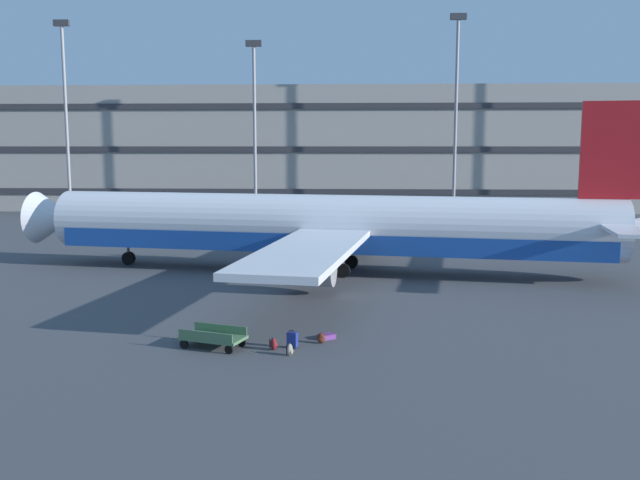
{
  "coord_description": "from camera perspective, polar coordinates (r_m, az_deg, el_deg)",
  "views": [
    {
      "loc": [
        0.17,
        -42.87,
        8.22
      ],
      "look_at": [
        -1.53,
        -5.01,
        3.0
      ],
      "focal_mm": 38.38,
      "sensor_mm": 36.0,
      "label": 1
    }
  ],
  "objects": [
    {
      "name": "ground_plane",
      "position": [
        43.65,
        2.31,
        -3.02
      ],
      "size": [
        600.0,
        600.0,
        0.0
      ],
      "primitive_type": "plane",
      "color": "#424449"
    },
    {
      "name": "backpack_scuffed",
      "position": [
        28.14,
        -3.89,
        -8.66
      ],
      "size": [
        0.41,
        0.42,
        0.54
      ],
      "color": "maroon",
      "rests_on": "ground_plane"
    },
    {
      "name": "baggage_cart",
      "position": [
        28.69,
        -8.92,
        -8.02
      ],
      "size": [
        3.34,
        2.06,
        0.82
      ],
      "color": "#4C724C",
      "rests_on": "ground_plane"
    },
    {
      "name": "suitcase_purple",
      "position": [
        29.67,
        0.56,
        -8.04
      ],
      "size": [
        0.81,
        0.75,
        0.21
      ],
      "color": "#72388C",
      "rests_on": "ground_plane"
    },
    {
      "name": "light_mast_far_left",
      "position": [
        85.97,
        -20.45,
        10.51
      ],
      "size": [
        1.8,
        0.5,
        22.5
      ],
      "color": "gray",
      "rests_on": "ground_plane"
    },
    {
      "name": "backpack_upright",
      "position": [
        27.37,
        -2.52,
        -9.13
      ],
      "size": [
        0.32,
        0.36,
        0.53
      ],
      "color": "gray",
      "rests_on": "ground_plane"
    },
    {
      "name": "suitcase_orange",
      "position": [
        28.31,
        -2.32,
        -8.29
      ],
      "size": [
        0.47,
        0.37,
        0.76
      ],
      "color": "navy",
      "rests_on": "ground_plane"
    },
    {
      "name": "light_mast_left",
      "position": [
        80.04,
        -5.48,
        10.3
      ],
      "size": [
        1.8,
        0.5,
        20.09
      ],
      "color": "gray",
      "rests_on": "ground_plane"
    },
    {
      "name": "terminal_structure",
      "position": [
        94.89,
        2.5,
        7.6
      ],
      "size": [
        126.81,
        21.05,
        15.66
      ],
      "color": "gray",
      "rests_on": "ground_plane"
    },
    {
      "name": "backpack_red",
      "position": [
        28.96,
        0.08,
        -8.22
      ],
      "size": [
        0.4,
        0.31,
        0.48
      ],
      "color": "#592619",
      "rests_on": "ground_plane"
    },
    {
      "name": "light_mast_center_left",
      "position": [
        80.22,
        11.28,
        11.2
      ],
      "size": [
        1.8,
        0.5,
        22.84
      ],
      "color": "gray",
      "rests_on": "ground_plane"
    },
    {
      "name": "airliner",
      "position": [
        44.49,
        0.96,
        1.08
      ],
      "size": [
        43.1,
        35.07,
        10.85
      ],
      "color": "silver",
      "rests_on": "ground_plane"
    }
  ]
}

